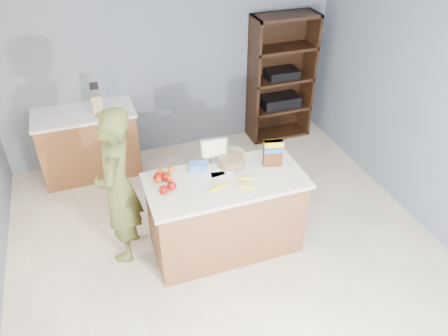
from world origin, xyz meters
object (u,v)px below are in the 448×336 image
object	(u,v)px
person	(118,188)
cereal_box	(273,151)
counter_peninsula	(226,217)
tv	(214,149)
shelving_unit	(279,80)

from	to	relation	value
person	cereal_box	world-z (taller)	person
counter_peninsula	person	bearing A→B (deg)	163.87
counter_peninsula	tv	xyz separation A→B (m)	(-0.01, 0.32, 0.64)
person	cereal_box	size ratio (longest dim) A/B	5.86
counter_peninsula	shelving_unit	bearing A→B (deg)	52.89
shelving_unit	tv	size ratio (longest dim) A/B	6.38
person	cereal_box	distance (m)	1.56
counter_peninsula	person	size ratio (longest dim) A/B	0.93
counter_peninsula	cereal_box	bearing A→B (deg)	7.74
person	tv	world-z (taller)	person
counter_peninsula	shelving_unit	xyz separation A→B (m)	(1.55, 2.05, 0.45)
shelving_unit	cereal_box	distance (m)	2.24
shelving_unit	cereal_box	xyz separation A→B (m)	(-1.02, -1.98, 0.20)
tv	shelving_unit	bearing A→B (deg)	47.86
counter_peninsula	cereal_box	distance (m)	0.84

